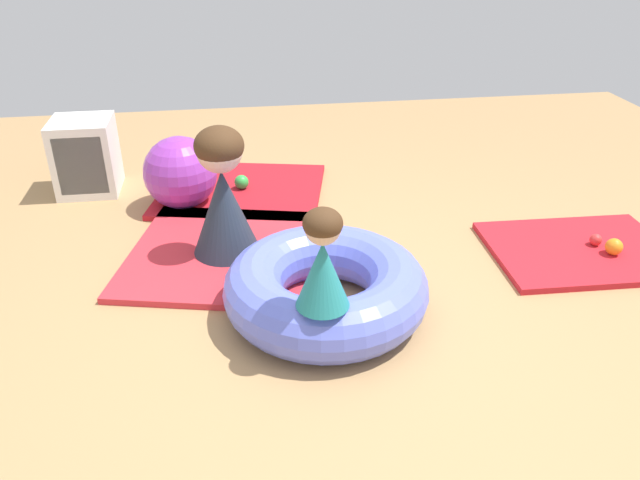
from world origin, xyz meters
TOP-DOWN VIEW (x-y plane):
  - ground_plane at (0.00, 0.00)m, footprint 8.00×8.00m
  - gym_mat_far_left at (-0.40, 1.72)m, footprint 1.41×1.29m
  - gym_mat_front at (1.71, 0.46)m, footprint 1.16×0.88m
  - gym_mat_center_rear at (-0.52, 0.76)m, footprint 1.45×1.44m
  - inflatable_cushion at (-0.00, 0.06)m, footprint 1.10×1.10m
  - child_in_teal at (-0.08, -0.32)m, footprint 0.36×0.36m
  - adult_seated at (-0.52, 0.76)m, footprint 0.58×0.58m
  - play_ball_green at (-0.39, 1.71)m, footprint 0.11×0.11m
  - play_ball_teal at (-0.14, 0.77)m, footprint 0.09×0.09m
  - play_ball_orange at (1.86, 0.36)m, footprint 0.11×0.11m
  - play_ball_red at (1.81, 0.48)m, footprint 0.08×0.08m
  - exercise_ball_large at (-0.82, 1.55)m, footprint 0.53×0.53m
  - storage_cube at (-1.54, 1.93)m, footprint 0.44×0.44m

SIDE VIEW (x-z plane):
  - ground_plane at x=0.00m, z-range 0.00..0.00m
  - gym_mat_far_left at x=-0.40m, z-range 0.00..0.04m
  - gym_mat_front at x=1.71m, z-range 0.00..0.04m
  - gym_mat_center_rear at x=-0.52m, z-range 0.00..0.04m
  - play_ball_red at x=1.81m, z-range 0.04..0.12m
  - play_ball_teal at x=-0.14m, z-range 0.04..0.13m
  - play_ball_orange at x=1.86m, z-range 0.04..0.15m
  - play_ball_green at x=-0.39m, z-range 0.04..0.15m
  - inflatable_cushion at x=0.00m, z-range 0.00..0.32m
  - exercise_ball_large at x=-0.82m, z-range 0.00..0.53m
  - storage_cube at x=-1.54m, z-range 0.00..0.56m
  - adult_seated at x=-0.52m, z-range 0.03..0.84m
  - child_in_teal at x=-0.08m, z-range 0.31..0.81m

